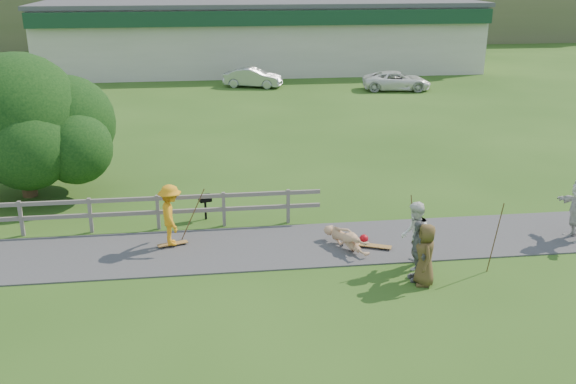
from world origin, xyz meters
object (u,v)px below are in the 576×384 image
at_px(skater_fallen, 346,239).
at_px(skater_rider, 171,218).
at_px(spectator_b, 418,251).
at_px(car_silver, 253,78).
at_px(bbq, 205,207).
at_px(car_white, 397,81).
at_px(tree, 23,141).
at_px(spectator_c, 425,255).
at_px(spectator_a, 415,236).

bearing_deg(skater_fallen, skater_rider, 144.46).
xyz_separation_m(skater_fallen, spectator_b, (1.39, -2.06, 0.50)).
relative_size(spectator_b, car_silver, 0.43).
bearing_deg(bbq, car_white, 44.26).
bearing_deg(bbq, car_silver, 66.87).
height_order(skater_rider, tree, tree).
relative_size(skater_fallen, car_white, 0.40).
bearing_deg(skater_fallen, spectator_c, -83.55).
bearing_deg(skater_fallen, spectator_a, -68.40).
xyz_separation_m(spectator_b, car_white, (7.04, 25.71, -0.21)).
height_order(spectator_a, spectator_c, spectator_a).
xyz_separation_m(skater_rider, bbq, (0.96, 2.01, -0.48)).
relative_size(skater_rider, spectator_b, 1.09).
height_order(car_silver, car_white, car_silver).
distance_m(skater_fallen, spectator_a, 2.13).
relative_size(skater_rider, bbq, 2.18).
distance_m(spectator_c, bbq, 7.49).
xyz_separation_m(spectator_a, tree, (-11.57, 7.17, 1.07)).
relative_size(skater_rider, spectator_a, 0.96).
relative_size(skater_fallen, car_silver, 0.46).
xyz_separation_m(car_white, bbq, (-12.38, -20.85, -0.20)).
relative_size(car_silver, bbq, 4.67).
height_order(car_white, tree, tree).
distance_m(spectator_a, car_white, 25.96).
relative_size(spectator_b, bbq, 2.01).
height_order(car_white, bbq, car_white).
bearing_deg(spectator_a, spectator_c, 16.82).
bearing_deg(car_silver, skater_fallen, -160.04).
height_order(spectator_b, car_white, spectator_b).
height_order(spectator_b, car_silver, spectator_b).
height_order(skater_rider, skater_fallen, skater_rider).
distance_m(spectator_a, spectator_b, 0.71).
xyz_separation_m(skater_fallen, car_white, (8.43, 23.65, 0.29)).
xyz_separation_m(car_silver, car_white, (9.09, -2.26, -0.02)).
relative_size(car_white, tree, 0.64).
distance_m(skater_fallen, tree, 11.72).
xyz_separation_m(skater_rider, car_silver, (4.25, 25.12, -0.26)).
xyz_separation_m(skater_rider, spectator_a, (6.43, -2.16, 0.03)).
xyz_separation_m(spectator_c, car_white, (6.93, 25.97, -0.21)).
distance_m(spectator_a, spectator_c, 0.96).
distance_m(skater_fallen, spectator_b, 2.53).
distance_m(spectator_b, car_silver, 28.05).
xyz_separation_m(skater_rider, spectator_b, (6.30, -2.85, -0.07)).
xyz_separation_m(spectator_b, car_silver, (-2.05, 27.97, -0.19)).
height_order(spectator_c, car_silver, spectator_c).
xyz_separation_m(skater_fallen, spectator_c, (1.50, -2.32, 0.50)).
distance_m(car_silver, car_white, 9.37).
distance_m(skater_fallen, car_silver, 25.92).
distance_m(skater_rider, spectator_b, 6.92).
height_order(spectator_b, spectator_c, same).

